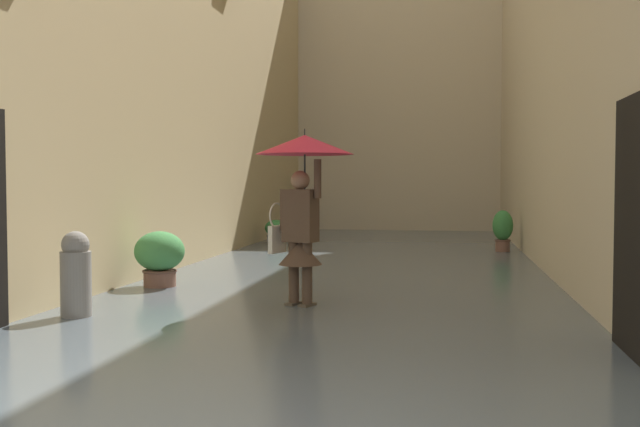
{
  "coord_description": "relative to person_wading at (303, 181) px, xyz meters",
  "views": [
    {
      "loc": [
        -1.39,
        2.85,
        1.5
      ],
      "look_at": [
        0.1,
        -5.78,
        1.11
      ],
      "focal_mm": 40.99,
      "sensor_mm": 36.0,
      "label": 1
    }
  ],
  "objects": [
    {
      "name": "ground_plane",
      "position": [
        -0.22,
        -3.91,
        -1.51
      ],
      "size": [
        60.0,
        60.0,
        0.0
      ],
      "primitive_type": "plane",
      "color": "#605B56"
    },
    {
      "name": "flood_water",
      "position": [
        -0.22,
        -3.91,
        -1.47
      ],
      "size": [
        6.65,
        24.43,
        0.07
      ],
      "primitive_type": "cube",
      "color": "#515B60",
      "rests_on": "ground_plane"
    },
    {
      "name": "building_facade_far",
      "position": [
        -0.22,
        -14.02,
        2.87
      ],
      "size": [
        9.45,
        1.8,
        8.75
      ],
      "primitive_type": "cube",
      "color": "beige",
      "rests_on": "ground_plane"
    },
    {
      "name": "person_wading",
      "position": [
        0.0,
        0.0,
        0.0
      ],
      "size": [
        1.12,
        1.12,
        2.09
      ],
      "color": "#4C4233",
      "rests_on": "ground_plane"
    },
    {
      "name": "potted_plant_mid_right",
      "position": [
        2.21,
        -8.09,
        -1.17
      ],
      "size": [
        0.53,
        0.53,
        0.62
      ],
      "color": "#66605B",
      "rests_on": "ground_plane"
    },
    {
      "name": "potted_plant_far_left",
      "position": [
        -2.76,
        -7.04,
        -0.99
      ],
      "size": [
        0.41,
        0.41,
        0.91
      ],
      "color": "brown",
      "rests_on": "ground_plane"
    },
    {
      "name": "potted_plant_far_right",
      "position": [
        2.21,
        -1.18,
        -1.03
      ],
      "size": [
        0.68,
        0.68,
        0.82
      ],
      "color": "brown",
      "rests_on": "ground_plane"
    },
    {
      "name": "mooring_bollard",
      "position": [
        2.23,
        1.06,
        -1.02
      ],
      "size": [
        0.32,
        0.32,
        0.97
      ],
      "color": "gray",
      "rests_on": "ground_plane"
    }
  ]
}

